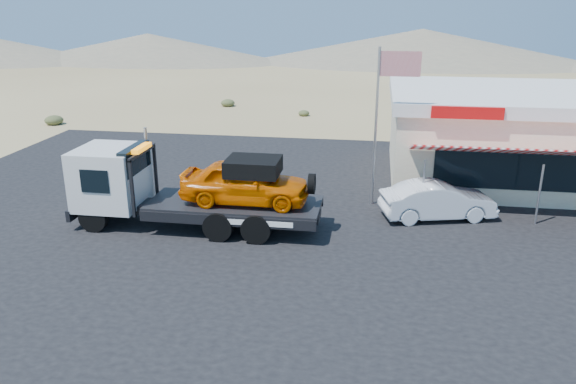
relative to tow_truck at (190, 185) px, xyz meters
name	(u,v)px	position (x,y,z in m)	size (l,w,h in m)	color
ground	(226,243)	(1.56, -1.20, -1.53)	(120.00, 120.00, 0.00)	olive
asphalt_lot	(299,214)	(3.56, 1.80, -1.52)	(32.00, 24.00, 0.02)	black
tow_truck	(190,185)	(0.00, 0.00, 0.00)	(8.50, 2.52, 2.84)	black
white_sedan	(438,201)	(8.62, 2.13, -0.84)	(1.43, 4.09, 1.35)	silver
jerky_store	(508,134)	(12.06, 7.78, 0.46)	(10.40, 9.97, 3.90)	beige
flagpole	(383,109)	(6.50, 3.30, 2.23)	(1.55, 0.10, 6.00)	#99999E
distant_hills	(264,48)	(-8.21, 53.94, 0.36)	(126.00, 48.00, 4.20)	#726B59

